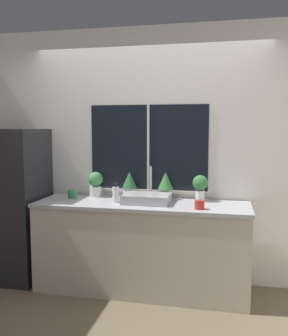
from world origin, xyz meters
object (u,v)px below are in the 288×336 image
(potted_plant_far_right, at_px, (200,185))
(soap_bottle, at_px, (116,194))
(sink, at_px, (147,198))
(potted_plant_center_right, at_px, (166,184))
(potted_plant_far_left, at_px, (96,183))
(mug_red, at_px, (199,205))
(potted_plant_center_left, at_px, (129,184))
(mug_green, at_px, (72,194))
(refrigerator, at_px, (13,204))

(potted_plant_far_right, bearing_deg, soap_bottle, -162.45)
(sink, distance_m, soap_bottle, 0.31)
(sink, distance_m, potted_plant_center_right, 0.29)
(potted_plant_far_left, relative_size, potted_plant_far_right, 1.02)
(potted_plant_center_right, xyz_separation_m, mug_red, (0.38, -0.40, -0.12))
(potted_plant_center_left, xyz_separation_m, mug_green, (-0.59, -0.15, -0.11))
(refrigerator, distance_m, potted_plant_center_right, 1.67)
(potted_plant_center_left, distance_m, mug_green, 0.61)
(mug_red, xyz_separation_m, mug_green, (-1.35, 0.24, 0.00))
(sink, height_order, potted_plant_far_left, sink)
(potted_plant_center_left, relative_size, soap_bottle, 1.40)
(refrigerator, relative_size, potted_plant_far_left, 6.06)
(potted_plant_center_left, relative_size, potted_plant_far_right, 1.05)
(soap_bottle, distance_m, mug_red, 0.85)
(refrigerator, relative_size, potted_plant_center_left, 5.84)
(potted_plant_center_right, distance_m, soap_bottle, 0.54)
(potted_plant_center_left, height_order, mug_red, potted_plant_center_left)
(sink, relative_size, mug_green, 5.00)
(potted_plant_center_left, distance_m, mug_red, 0.87)
(refrigerator, bearing_deg, sink, -0.86)
(potted_plant_center_left, bearing_deg, mug_red, -27.42)
(potted_plant_center_right, distance_m, mug_green, 0.99)
(sink, relative_size, soap_bottle, 2.31)
(refrigerator, bearing_deg, potted_plant_center_right, 6.85)
(potted_plant_center_right, distance_m, potted_plant_far_right, 0.36)
(potted_plant_center_left, bearing_deg, mug_green, -165.35)
(sink, bearing_deg, soap_bottle, -172.71)
(potted_plant_center_left, height_order, potted_plant_center_right, potted_plant_center_right)
(sink, xyz_separation_m, potted_plant_far_right, (0.51, 0.22, 0.12))
(potted_plant_far_left, distance_m, potted_plant_center_right, 0.77)
(sink, distance_m, mug_green, 0.82)
(potted_plant_far_left, distance_m, potted_plant_far_right, 1.13)
(mug_green, bearing_deg, potted_plant_far_left, 36.65)
(sink, xyz_separation_m, potted_plant_center_right, (0.15, 0.22, 0.12))
(refrigerator, distance_m, sink, 1.50)
(potted_plant_far_left, bearing_deg, sink, -19.69)
(sink, bearing_deg, mug_red, -18.48)
(potted_plant_center_right, bearing_deg, refrigerator, -173.15)
(sink, height_order, potted_plant_far_right, sink)
(refrigerator, xyz_separation_m, mug_red, (2.02, -0.20, 0.13))
(potted_plant_far_left, distance_m, mug_green, 0.28)
(sink, bearing_deg, mug_green, 175.34)
(mug_green, bearing_deg, refrigerator, -176.20)
(soap_bottle, bearing_deg, potted_plant_far_right, 17.55)
(refrigerator, xyz_separation_m, potted_plant_center_left, (1.26, 0.20, 0.24))
(soap_bottle, relative_size, mug_green, 2.17)
(potted_plant_center_right, height_order, mug_red, potted_plant_center_right)
(potted_plant_center_right, bearing_deg, potted_plant_far_right, -0.00)
(potted_plant_far_left, height_order, mug_green, potted_plant_far_left)
(potted_plant_center_left, relative_size, potted_plant_center_right, 0.97)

